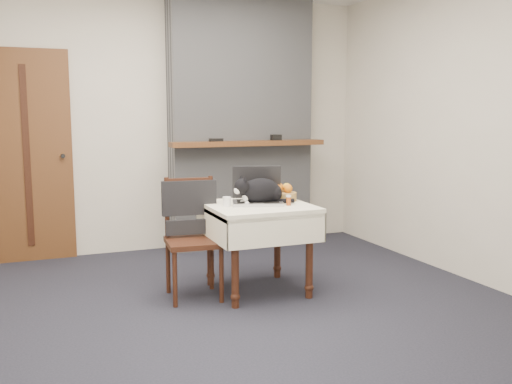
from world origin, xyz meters
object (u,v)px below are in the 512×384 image
at_px(side_table, 258,219).
at_px(cream_jar, 227,202).
at_px(door, 27,156).
at_px(chair, 191,221).
at_px(cat, 261,191).
at_px(fruit_basket, 282,194).
at_px(laptop, 257,194).
at_px(pill_bottle, 289,200).

distance_m(side_table, cream_jar, 0.30).
bearing_deg(door, chair, -53.77).
bearing_deg(side_table, door, 134.29).
relative_size(cat, fruit_basket, 2.02).
bearing_deg(door, fruit_basket, -39.80).
relative_size(laptop, chair, 0.52).
xyz_separation_m(laptop, fruit_basket, (0.23, 0.05, -0.02)).
bearing_deg(side_table, laptop, 73.80).
height_order(laptop, pill_bottle, laptop).
xyz_separation_m(side_table, cat, (0.03, -0.00, 0.21)).
xyz_separation_m(door, laptop, (1.68, -1.64, -0.23)).
xyz_separation_m(pill_bottle, chair, (-0.70, 0.26, -0.16)).
bearing_deg(cat, laptop, 91.83).
distance_m(door, pill_bottle, 2.62).
height_order(cat, pill_bottle, cat).
height_order(door, cream_jar, door).
distance_m(pill_bottle, chair, 0.77).
bearing_deg(side_table, cat, -10.21).
relative_size(door, pill_bottle, 24.87).
height_order(pill_bottle, chair, chair).
xyz_separation_m(door, cream_jar, (1.40, -1.69, -0.26)).
bearing_deg(door, cream_jar, -50.36).
bearing_deg(cat, door, 129.25).
bearing_deg(side_table, chair, 165.93).
relative_size(fruit_basket, chair, 0.26).
relative_size(laptop, cat, 0.97).
bearing_deg(pill_bottle, laptop, 132.52).
height_order(cream_jar, chair, chair).
bearing_deg(pill_bottle, cat, 142.73).
bearing_deg(pill_bottle, fruit_basket, 78.01).
height_order(laptop, cream_jar, laptop).
bearing_deg(pill_bottle, cream_jar, 162.59).
height_order(side_table, laptop, laptop).
distance_m(laptop, cat, 0.07).
distance_m(door, fruit_basket, 2.50).
bearing_deg(door, pill_bottle, -44.68).
bearing_deg(fruit_basket, side_table, -156.39).
bearing_deg(side_table, cream_jar, 178.55).
bearing_deg(cat, fruit_basket, 21.57).
bearing_deg(cat, chair, 160.71).
bearing_deg(chair, fruit_basket, 3.80).
distance_m(door, cream_jar, 2.22).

